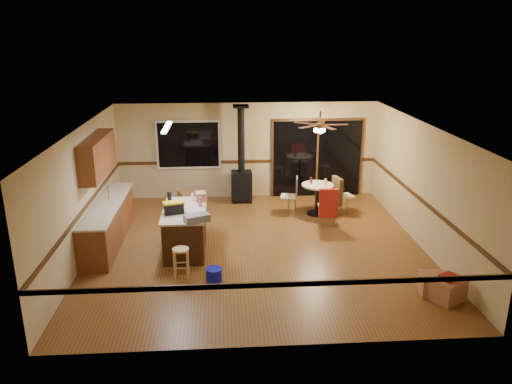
{
  "coord_description": "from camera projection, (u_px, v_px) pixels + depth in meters",
  "views": [
    {
      "loc": [
        -0.69,
        -9.73,
        4.41
      ],
      "look_at": [
        0.0,
        0.3,
        1.15
      ],
      "focal_mm": 35.0,
      "sensor_mm": 36.0,
      "label": 1
    }
  ],
  "objects": [
    {
      "name": "bottle_pink",
      "position": [
        200.0,
        202.0,
        10.41
      ],
      "size": [
        0.09,
        0.09,
        0.21
      ],
      "primitive_type": "cylinder",
      "rotation": [
        0.0,
        0.0,
        0.42
      ],
      "color": "#D84C8C",
      "rests_on": "kitchen_island"
    },
    {
      "name": "ceiling",
      "position": [
        257.0,
        127.0,
        9.84
      ],
      "size": [
        7.0,
        7.0,
        0.0
      ],
      "primitive_type": "plane",
      "rotation": [
        3.14,
        0.0,
        0.0
      ],
      "color": "silver",
      "rests_on": "ground"
    },
    {
      "name": "fluorescent_strip",
      "position": [
        167.0,
        127.0,
        10.02
      ],
      "size": [
        0.1,
        1.2,
        0.04
      ],
      "primitive_type": "cube",
      "color": "white",
      "rests_on": "ceiling"
    },
    {
      "name": "bar_stool",
      "position": [
        181.0,
        262.0,
        9.31
      ],
      "size": [
        0.37,
        0.37,
        0.56
      ],
      "primitive_type": "cylinder",
      "rotation": [
        0.0,
        0.0,
        -0.2
      ],
      "color": "tan",
      "rests_on": "floor"
    },
    {
      "name": "chair_left",
      "position": [
        293.0,
        191.0,
        12.45
      ],
      "size": [
        0.47,
        0.47,
        0.51
      ],
      "color": "#BEB38D",
      "rests_on": "ground"
    },
    {
      "name": "bottle_white",
      "position": [
        193.0,
        197.0,
        10.75
      ],
      "size": [
        0.07,
        0.07,
        0.17
      ],
      "primitive_type": "cylinder",
      "rotation": [
        0.0,
        0.0,
        0.44
      ],
      "color": "white",
      "rests_on": "kitchen_island"
    },
    {
      "name": "countertop",
      "position": [
        106.0,
        204.0,
        10.63
      ],
      "size": [
        0.64,
        3.04,
        0.04
      ],
      "primitive_type": "cube",
      "color": "#C1B296",
      "rests_on": "lower_cabinets"
    },
    {
      "name": "wall_back",
      "position": [
        248.0,
        151.0,
        13.56
      ],
      "size": [
        7.0,
        0.0,
        7.0
      ],
      "primitive_type": "plane",
      "rotation": [
        1.57,
        0.0,
        0.0
      ],
      "color": "tan",
      "rests_on": "ground"
    },
    {
      "name": "bottle_dark",
      "position": [
        170.0,
        199.0,
        10.44
      ],
      "size": [
        0.12,
        0.12,
        0.31
      ],
      "primitive_type": "cylinder",
      "rotation": [
        0.0,
        0.0,
        -0.37
      ],
      "color": "black",
      "rests_on": "kitchen_island"
    },
    {
      "name": "glass_cream",
      "position": [
        325.0,
        182.0,
        12.29
      ],
      "size": [
        0.08,
        0.08,
        0.15
      ],
      "primitive_type": "cylinder",
      "rotation": [
        0.0,
        0.0,
        -0.35
      ],
      "color": "beige",
      "rests_on": "dining_table"
    },
    {
      "name": "blue_bucket",
      "position": [
        214.0,
        275.0,
        9.18
      ],
      "size": [
        0.33,
        0.33,
        0.25
      ],
      "primitive_type": "cylinder",
      "rotation": [
        0.0,
        0.0,
        -0.12
      ],
      "color": "#0D10BE",
      "rests_on": "floor"
    },
    {
      "name": "box_corner_a",
      "position": [
        448.0,
        290.0,
        8.51
      ],
      "size": [
        0.67,
        0.64,
        0.39
      ],
      "primitive_type": "cube",
      "rotation": [
        0.0,
        0.0,
        0.53
      ],
      "color": "#A26A48",
      "rests_on": "floor"
    },
    {
      "name": "chair_right",
      "position": [
        338.0,
        191.0,
        12.45
      ],
      "size": [
        0.55,
        0.52,
        0.7
      ],
      "color": "#BEB38D",
      "rests_on": "ground"
    },
    {
      "name": "wall_left",
      "position": [
        83.0,
        193.0,
        10.01
      ],
      "size": [
        0.0,
        7.0,
        7.0
      ],
      "primitive_type": "plane",
      "rotation": [
        1.57,
        0.0,
        1.57
      ],
      "color": "tan",
      "rests_on": "ground"
    },
    {
      "name": "glass_red",
      "position": [
        311.0,
        180.0,
        12.41
      ],
      "size": [
        0.08,
        0.08,
        0.16
      ],
      "primitive_type": "cylinder",
      "rotation": [
        0.0,
        0.0,
        0.43
      ],
      "color": "#590C14",
      "rests_on": "dining_table"
    },
    {
      "name": "chair_rail",
      "position": [
        257.0,
        203.0,
        10.33
      ],
      "size": [
        7.0,
        7.0,
        0.08
      ],
      "primitive_type": null,
      "color": "#412610",
      "rests_on": "ground"
    },
    {
      "name": "sliding_door",
      "position": [
        317.0,
        159.0,
        13.71
      ],
      "size": [
        2.52,
        0.1,
        2.1
      ],
      "primitive_type": "cube",
      "color": "black",
      "rests_on": "ground"
    },
    {
      "name": "wall_right",
      "position": [
        423.0,
        186.0,
        10.47
      ],
      "size": [
        0.0,
        7.0,
        7.0
      ],
      "primitive_type": "plane",
      "rotation": [
        1.57,
        0.0,
        -1.57
      ],
      "color": "tan",
      "rests_on": "ground"
    },
    {
      "name": "wall_front",
      "position": [
        275.0,
        266.0,
        6.92
      ],
      "size": [
        7.0,
        0.0,
        7.0
      ],
      "primitive_type": "plane",
      "rotation": [
        -1.57,
        0.0,
        0.0
      ],
      "color": "tan",
      "rests_on": "ground"
    },
    {
      "name": "floor",
      "position": [
        257.0,
        248.0,
        10.64
      ],
      "size": [
        7.0,
        7.0,
        0.0
      ],
      "primitive_type": "plane",
      "color": "brown",
      "rests_on": "ground"
    },
    {
      "name": "box_corner_b",
      "position": [
        433.0,
        284.0,
        8.73
      ],
      "size": [
        0.5,
        0.44,
        0.37
      ],
      "primitive_type": "cube",
      "rotation": [
        0.0,
        0.0,
        -0.11
      ],
      "color": "#A26A48",
      "rests_on": "floor"
    },
    {
      "name": "toolbox_yellow_lid",
      "position": [
        174.0,
        203.0,
        9.99
      ],
      "size": [
        0.46,
        0.33,
        0.03
      ],
      "primitive_type": "cube",
      "rotation": [
        0.0,
        0.0,
        0.27
      ],
      "color": "gold",
      "rests_on": "toolbox_black"
    },
    {
      "name": "chair_near",
      "position": [
        328.0,
        203.0,
        11.57
      ],
      "size": [
        0.44,
        0.48,
        0.7
      ],
      "color": "#BEB38D",
      "rests_on": "ground"
    },
    {
      "name": "box_on_island",
      "position": [
        201.0,
        196.0,
        10.77
      ],
      "size": [
        0.25,
        0.32,
        0.19
      ],
      "primitive_type": "cube",
      "rotation": [
        0.0,
        0.0,
        0.15
      ],
      "color": "#A26A48",
      "rests_on": "kitchen_island"
    },
    {
      "name": "box_small_red",
      "position": [
        449.0,
        277.0,
        8.44
      ],
      "size": [
        0.36,
        0.35,
        0.08
      ],
      "primitive_type": "cube",
      "rotation": [
        0.0,
        0.0,
        0.53
      ],
      "color": "maroon",
      "rests_on": "box_corner_a"
    },
    {
      "name": "toolbox_black",
      "position": [
        174.0,
        208.0,
        10.02
      ],
      "size": [
        0.42,
        0.29,
        0.21
      ],
      "primitive_type": "cube",
      "rotation": [
        0.0,
        0.0,
        0.27
      ],
      "color": "black",
      "rests_on": "kitchen_island"
    },
    {
      "name": "toolbox_grey",
      "position": [
        197.0,
        218.0,
        9.59
      ],
      "size": [
        0.54,
        0.43,
        0.15
      ],
      "primitive_type": "cube",
      "rotation": [
        0.0,
        0.0,
        0.41
      ],
      "color": "slate",
      "rests_on": "kitchen_island"
    },
    {
      "name": "wood_stove",
      "position": [
        241.0,
        175.0,
        13.29
      ],
      "size": [
        0.55,
        0.5,
        2.52
      ],
      "color": "black",
      "rests_on": "ground"
    },
    {
      "name": "box_under_window",
      "position": [
        189.0,
        198.0,
        13.2
      ],
      "size": [
        0.61,
        0.56,
        0.39
      ],
      "primitive_type": "cube",
      "rotation": [
        0.0,
        0.0,
        0.41
      ],
      "color": "#A26A48",
      "rests_on": "floor"
    },
    {
      "name": "dining_table",
      "position": [
        317.0,
        194.0,
        12.43
      ],
      "size": [
        0.79,
        0.79,
        0.78
      ],
      "color": "black",
      "rests_on": "ground"
    },
    {
      "name": "lower_cabinets",
      "position": [
        108.0,
        224.0,
        10.77
      ],
      "size": [
        0.6,
        3.0,
        0.86
      ],
      "primitive_type": "cube",
      "color": "brown",
      "rests_on": "ground"
    },
    {
      "name": "upper_cabinets",
      "position": [
        97.0,
        156.0,
        10.5
      ],
      "size": [
        0.35,
        2.0,
        0.8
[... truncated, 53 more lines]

